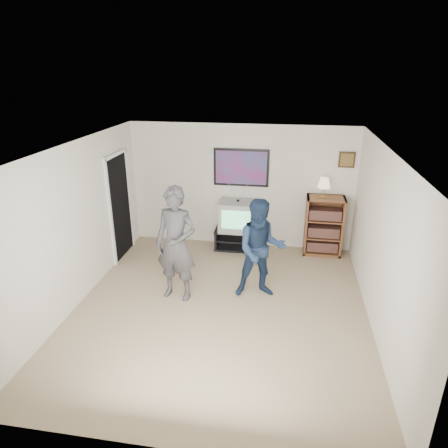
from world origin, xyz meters
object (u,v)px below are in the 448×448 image
(bookshelf, at_px, (324,226))
(person_short, at_px, (261,249))
(person_tall, at_px, (176,244))
(media_stand, at_px, (236,239))
(crt_television, at_px, (238,216))

(bookshelf, relative_size, person_short, 0.72)
(person_tall, distance_m, person_short, 1.34)
(person_tall, bearing_deg, person_short, 21.07)
(media_stand, relative_size, person_short, 0.52)
(person_tall, xyz_separation_m, person_short, (1.31, 0.26, -0.11))
(bookshelf, bearing_deg, person_tall, -140.16)
(crt_television, height_order, person_short, person_short)
(media_stand, bearing_deg, crt_television, -0.68)
(crt_television, bearing_deg, bookshelf, 1.75)
(crt_television, relative_size, person_short, 0.43)
(person_tall, bearing_deg, crt_television, 79.71)
(media_stand, distance_m, bookshelf, 1.77)
(media_stand, bearing_deg, person_tall, -109.91)
(bookshelf, bearing_deg, person_short, -122.28)
(person_tall, bearing_deg, bookshelf, 49.58)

